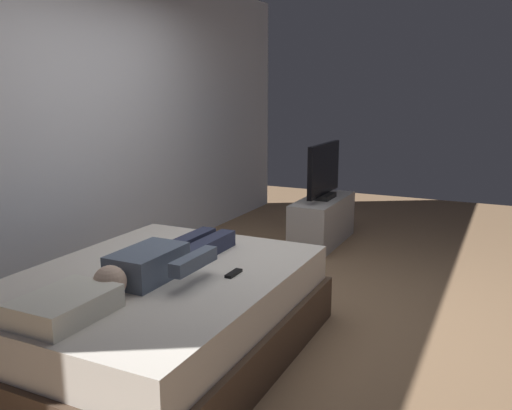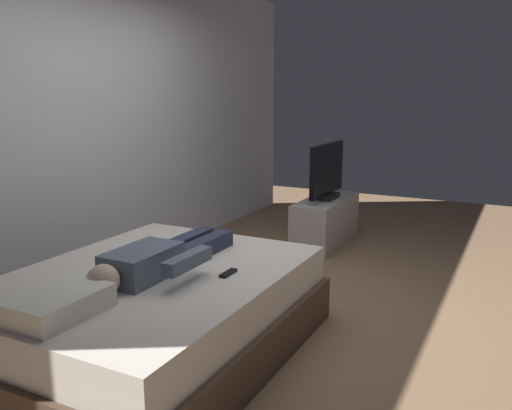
% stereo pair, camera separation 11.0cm
% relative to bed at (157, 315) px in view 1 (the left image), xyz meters
% --- Properties ---
extents(ground_plane, '(10.00, 10.00, 0.00)m').
position_rel_bed_xyz_m(ground_plane, '(0.87, -0.48, -0.26)').
color(ground_plane, '#8C6B4C').
extents(back_wall, '(6.40, 0.10, 2.80)m').
position_rel_bed_xyz_m(back_wall, '(1.27, 1.34, 1.14)').
color(back_wall, silver).
rests_on(back_wall, ground).
extents(bed, '(2.08, 1.60, 0.54)m').
position_rel_bed_xyz_m(bed, '(0.00, 0.00, 0.00)').
color(bed, brown).
rests_on(bed, ground).
extents(pillow, '(0.48, 0.34, 0.12)m').
position_rel_bed_xyz_m(pillow, '(-0.72, 0.00, 0.34)').
color(pillow, silver).
rests_on(pillow, bed).
extents(person, '(1.26, 0.46, 0.18)m').
position_rel_bed_xyz_m(person, '(0.03, -0.04, 0.36)').
color(person, slate).
rests_on(person, bed).
extents(remote, '(0.15, 0.04, 0.02)m').
position_rel_bed_xyz_m(remote, '(0.18, -0.45, 0.28)').
color(remote, black).
rests_on(remote, bed).
extents(tv_stand, '(1.10, 0.40, 0.50)m').
position_rel_bed_xyz_m(tv_stand, '(2.84, -0.12, -0.01)').
color(tv_stand, '#B7B2AD').
rests_on(tv_stand, ground).
extents(tv, '(0.88, 0.20, 0.59)m').
position_rel_bed_xyz_m(tv, '(2.84, -0.12, 0.52)').
color(tv, black).
rests_on(tv, tv_stand).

